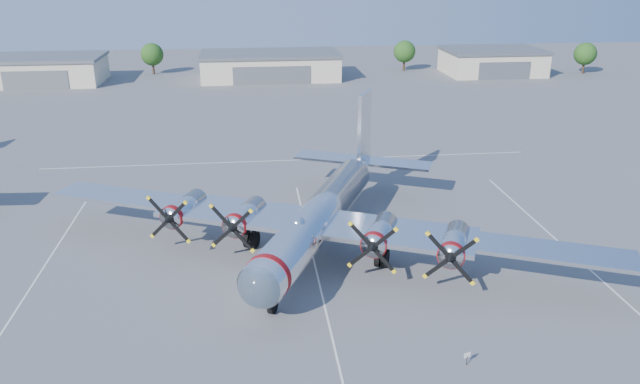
{
  "coord_description": "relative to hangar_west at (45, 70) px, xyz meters",
  "views": [
    {
      "loc": [
        -4.9,
        -48.99,
        23.59
      ],
      "look_at": [
        1.41,
        4.92,
        3.2
      ],
      "focal_mm": 35.0,
      "sensor_mm": 36.0,
      "label": 1
    }
  ],
  "objects": [
    {
      "name": "hangar_west",
      "position": [
        0.0,
        0.0,
        0.0
      ],
      "size": [
        22.6,
        14.6,
        5.4
      ],
      "color": "beige",
      "rests_on": "ground"
    },
    {
      "name": "tree_east",
      "position": [
        75.0,
        6.04,
        1.51
      ],
      "size": [
        4.8,
        4.8,
        6.64
      ],
      "color": "#382619",
      "rests_on": "ground"
    },
    {
      "name": "info_placard",
      "position": [
        52.87,
        -99.9,
        -2.09
      ],
      "size": [
        0.45,
        0.18,
        0.89
      ],
      "rotation": [
        0.0,
        0.0,
        0.32
      ],
      "color": "black",
      "rests_on": "ground"
    },
    {
      "name": "tree_west",
      "position": [
        20.0,
        8.04,
        1.51
      ],
      "size": [
        4.8,
        4.8,
        6.64
      ],
      "color": "#382619",
      "rests_on": "ground"
    },
    {
      "name": "tree_far_east",
      "position": [
        113.0,
        -1.96,
        1.51
      ],
      "size": [
        4.8,
        4.8,
        6.64
      ],
      "color": "#382619",
      "rests_on": "ground"
    },
    {
      "name": "hangar_east",
      "position": [
        93.0,
        0.0,
        0.0
      ],
      "size": [
        20.6,
        14.6,
        5.4
      ],
      "color": "beige",
      "rests_on": "ground"
    },
    {
      "name": "ground",
      "position": [
        45.0,
        -81.96,
        -2.71
      ],
      "size": [
        260.0,
        260.0,
        0.0
      ],
      "primitive_type": "plane",
      "color": "#545457",
      "rests_on": "ground"
    },
    {
      "name": "main_bomber_b29",
      "position": [
        46.03,
        -82.0,
        -2.71
      ],
      "size": [
        58.47,
        50.86,
        10.83
      ],
      "primitive_type": null,
      "rotation": [
        0.0,
        0.0,
        -0.43
      ],
      "color": "silver",
      "rests_on": "ground"
    },
    {
      "name": "parking_lines",
      "position": [
        45.0,
        -83.71,
        -2.71
      ],
      "size": [
        60.0,
        50.08,
        0.01
      ],
      "color": "silver",
      "rests_on": "ground"
    },
    {
      "name": "hangar_center",
      "position": [
        45.0,
        -0.0,
        -0.0
      ],
      "size": [
        28.6,
        14.6,
        5.4
      ],
      "color": "beige",
      "rests_on": "ground"
    }
  ]
}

